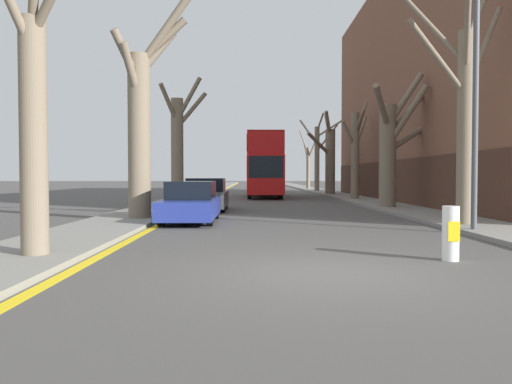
{
  "coord_description": "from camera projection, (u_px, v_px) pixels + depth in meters",
  "views": [
    {
      "loc": [
        -1.29,
        -8.07,
        1.58
      ],
      "look_at": [
        -0.98,
        24.17,
        0.55
      ],
      "focal_mm": 35.0,
      "sensor_mm": 36.0,
      "label": 1
    }
  ],
  "objects": [
    {
      "name": "street_tree_right_3",
      "position": [
        329.0,
        158.0,
        41.21
      ],
      "size": [
        2.58,
        3.96,
        6.96
      ],
      "color": "#7A6B56",
      "rests_on": "ground"
    },
    {
      "name": "sidewalk_right",
      "position": [
        311.0,
        189.0,
        58.15
      ],
      "size": [
        2.51,
        120.0,
        0.12
      ],
      "primitive_type": "cube",
      "color": "gray",
      "rests_on": "ground"
    },
    {
      "name": "street_tree_left_0",
      "position": [
        34.0,
        111.0,
        9.15
      ],
      "size": [
        2.23,
        1.72,
        6.75
      ],
      "color": "#7A6B56",
      "rests_on": "ground"
    },
    {
      "name": "double_decker_bus",
      "position": [
        264.0,
        163.0,
        37.5
      ],
      "size": [
        2.52,
        10.63,
        4.59
      ],
      "color": "red",
      "rests_on": "ground"
    },
    {
      "name": "sidewalk_left",
      "position": [
        213.0,
        189.0,
        58.04
      ],
      "size": [
        2.51,
        120.0,
        0.12
      ],
      "primitive_type": "cube",
      "color": "gray",
      "rests_on": "ground"
    },
    {
      "name": "traffic_bollard",
      "position": [
        451.0,
        233.0,
        9.3
      ],
      "size": [
        0.31,
        0.32,
        1.02
      ],
      "color": "white",
      "rests_on": "ground"
    },
    {
      "name": "street_tree_right_4",
      "position": [
        318.0,
        154.0,
        49.14
      ],
      "size": [
        4.74,
        3.55,
        7.57
      ],
      "color": "#7A6B56",
      "rests_on": "ground"
    },
    {
      "name": "street_tree_right_5",
      "position": [
        308.0,
        164.0,
        57.84
      ],
      "size": [
        1.83,
        3.46,
        7.06
      ],
      "color": "#7A6B56",
      "rests_on": "ground"
    },
    {
      "name": "street_tree_left_1",
      "position": [
        142.0,
        120.0,
        17.45
      ],
      "size": [
        2.99,
        1.56,
        8.17
      ],
      "color": "#7A6B56",
      "rests_on": "ground"
    },
    {
      "name": "street_tree_right_1",
      "position": [
        392.0,
        145.0,
        23.73
      ],
      "size": [
        3.92,
        3.21,
        6.42
      ],
      "color": "#7A6B56",
      "rests_on": "ground"
    },
    {
      "name": "parked_car_0",
      "position": [
        191.0,
        203.0,
        17.18
      ],
      "size": [
        1.75,
        4.48,
        1.4
      ],
      "color": "navy",
      "rests_on": "ground"
    },
    {
      "name": "kerb_line_stripe",
      "position": [
        226.0,
        190.0,
        58.06
      ],
      "size": [
        0.24,
        120.0,
        0.01
      ],
      "primitive_type": "cube",
      "color": "yellow",
      "rests_on": "ground"
    },
    {
      "name": "lamp_post",
      "position": [
        472.0,
        66.0,
        13.55
      ],
      "size": [
        1.4,
        0.2,
        8.23
      ],
      "color": "#4C4F54",
      "rests_on": "ground"
    },
    {
      "name": "parked_car_1",
      "position": [
        206.0,
        195.0,
        22.91
      ],
      "size": [
        1.88,
        4.21,
        1.48
      ],
      "color": "#4C5156",
      "rests_on": "ground"
    },
    {
      "name": "street_tree_right_0",
      "position": [
        464.0,
        104.0,
        15.21
      ],
      "size": [
        3.79,
        3.45,
        8.68
      ],
      "color": "#7A6B56",
      "rests_on": "ground"
    },
    {
      "name": "street_tree_left_2",
      "position": [
        178.0,
        146.0,
        27.03
      ],
      "size": [
        2.42,
        1.92,
        6.88
      ],
      "color": "#7A6B56",
      "rests_on": "ground"
    },
    {
      "name": "street_tree_right_2",
      "position": [
        356.0,
        151.0,
        32.47
      ],
      "size": [
        2.23,
        3.2,
        6.58
      ],
      "color": "#7A6B56",
      "rests_on": "ground"
    },
    {
      "name": "building_facade_right",
      "position": [
        471.0,
        85.0,
        29.95
      ],
      "size": [
        10.08,
        31.18,
        14.18
      ],
      "color": "brown",
      "rests_on": "ground"
    },
    {
      "name": "ground_plane",
      "position": [
        330.0,
        273.0,
        8.12
      ],
      "size": [
        300.0,
        300.0,
        0.0
      ],
      "primitive_type": "plane",
      "color": "#4C4947"
    }
  ]
}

